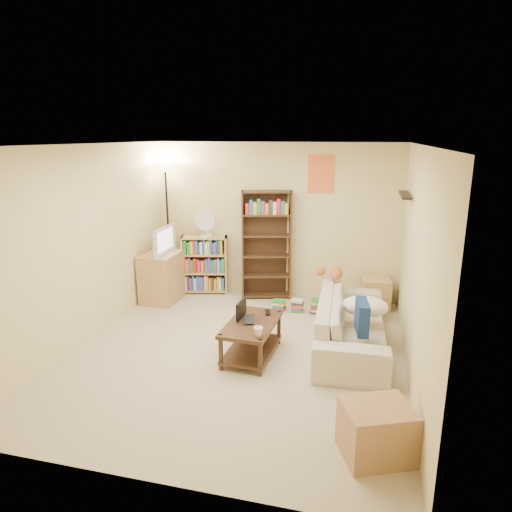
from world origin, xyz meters
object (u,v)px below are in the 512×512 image
(coffee_table, at_px, (252,334))
(television, at_px, (160,240))
(desk_fan, at_px, (206,223))
(end_cabinet, at_px, (377,431))
(tabby_cat, at_px, (334,273))
(laptop, at_px, (253,319))
(short_bookshelf, at_px, (205,264))
(sofa, at_px, (352,323))
(tv_stand, at_px, (162,277))
(floor_lamp, at_px, (166,189))
(mug, at_px, (258,331))
(side_table, at_px, (375,293))
(tall_bookshelf, at_px, (266,242))

(coffee_table, relative_size, television, 1.36)
(desk_fan, relative_size, end_cabinet, 0.82)
(tabby_cat, height_order, laptop, tabby_cat)
(laptop, distance_m, short_bookshelf, 2.44)
(sofa, xyz_separation_m, television, (-3.05, 1.00, 0.68))
(end_cabinet, bearing_deg, tabby_cat, 102.01)
(desk_fan, xyz_separation_m, end_cabinet, (2.75, -3.51, -0.98))
(end_cabinet, bearing_deg, laptop, 133.51)
(laptop, distance_m, desk_fan, 2.49)
(tv_stand, distance_m, floor_lamp, 1.45)
(mug, height_order, television, television)
(sofa, xyz_separation_m, laptop, (-1.16, -0.50, 0.14))
(sofa, bearing_deg, tv_stand, 69.67)
(coffee_table, relative_size, end_cabinet, 1.84)
(mug, relative_size, floor_lamp, 0.07)
(coffee_table, height_order, tv_stand, tv_stand)
(sofa, height_order, side_table, sofa)
(television, bearing_deg, tv_stand, -0.00)
(tall_bookshelf, bearing_deg, desk_fan, 167.06)
(end_cabinet, bearing_deg, side_table, 90.02)
(tabby_cat, xyz_separation_m, tall_bookshelf, (-1.14, 0.72, 0.22))
(side_table, distance_m, end_cabinet, 3.48)
(desk_fan, bearing_deg, laptop, -56.73)
(coffee_table, bearing_deg, floor_lamp, 136.45)
(side_table, bearing_deg, tall_bookshelf, 177.38)
(tv_stand, height_order, floor_lamp, floor_lamp)
(desk_fan, bearing_deg, television, -140.98)
(television, distance_m, short_bookshelf, 0.91)
(laptop, height_order, television, television)
(sofa, distance_m, laptop, 1.27)
(tabby_cat, xyz_separation_m, desk_fan, (-2.15, 0.67, 0.50))
(tall_bookshelf, height_order, end_cabinet, tall_bookshelf)
(tv_stand, distance_m, tall_bookshelf, 1.77)
(laptop, distance_m, mug, 0.44)
(tv_stand, distance_m, television, 0.60)
(mug, xyz_separation_m, television, (-2.06, 1.90, 0.50))
(desk_fan, bearing_deg, end_cabinet, -51.90)
(coffee_table, xyz_separation_m, tv_stand, (-1.90, 1.55, 0.10))
(laptop, bearing_deg, tall_bookshelf, -7.40)
(coffee_table, xyz_separation_m, television, (-1.90, 1.55, 0.71))
(laptop, height_order, tv_stand, tv_stand)
(coffee_table, relative_size, tall_bookshelf, 0.57)
(laptop, xyz_separation_m, mug, (0.17, -0.40, 0.04))
(laptop, distance_m, television, 2.47)
(coffee_table, bearing_deg, tv_stand, 143.33)
(coffee_table, bearing_deg, mug, -61.33)
(tall_bookshelf, relative_size, desk_fan, 3.88)
(sofa, xyz_separation_m, short_bookshelf, (-2.51, 1.52, 0.18))
(coffee_table, relative_size, floor_lamp, 0.47)
(short_bookshelf, bearing_deg, side_table, -15.13)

